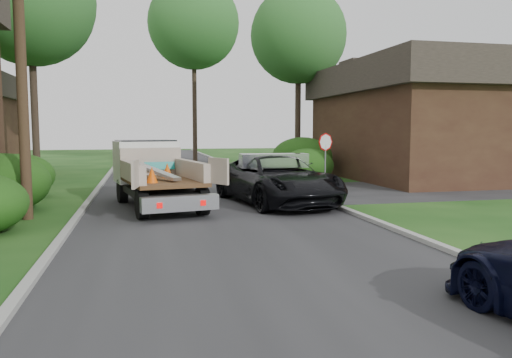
{
  "coord_description": "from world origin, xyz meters",
  "views": [
    {
      "loc": [
        -2.21,
        -10.49,
        2.59
      ],
      "look_at": [
        0.95,
        3.31,
        1.2
      ],
      "focal_mm": 35.0,
      "sensor_mm": 36.0,
      "label": 1
    }
  ],
  "objects_px": {
    "utility_pole": "(20,38)",
    "flatbed_truck": "(152,170)",
    "tree_right_far": "(298,36)",
    "tree_center_far": "(194,24)",
    "tree_left_far": "(30,2)",
    "stop_sign": "(325,150)",
    "house_right": "(428,120)",
    "black_pickup": "(277,179)"
  },
  "relations": [
    {
      "from": "utility_pole",
      "to": "flatbed_truck",
      "type": "xyz_separation_m",
      "value": [
        3.6,
        2.2,
        -3.96
      ]
    },
    {
      "from": "tree_right_far",
      "to": "tree_center_far",
      "type": "relative_size",
      "value": 0.79
    },
    {
      "from": "utility_pole",
      "to": "tree_left_far",
      "type": "distance_m",
      "value": 12.77
    },
    {
      "from": "stop_sign",
      "to": "tree_left_far",
      "type": "xyz_separation_m",
      "value": [
        -12.7,
        8.0,
        7.2
      ]
    },
    {
      "from": "house_right",
      "to": "tree_right_far",
      "type": "relative_size",
      "value": 1.13
    },
    {
      "from": "tree_left_far",
      "to": "tree_center_far",
      "type": "bearing_deg",
      "value": 53.84
    },
    {
      "from": "stop_sign",
      "to": "tree_left_far",
      "type": "bearing_deg",
      "value": 147.79
    },
    {
      "from": "stop_sign",
      "to": "tree_center_far",
      "type": "height_order",
      "value": "tree_center_far"
    },
    {
      "from": "house_right",
      "to": "utility_pole",
      "type": "bearing_deg",
      "value": -153.99
    },
    {
      "from": "stop_sign",
      "to": "tree_left_far",
      "type": "relative_size",
      "value": 0.2
    },
    {
      "from": "utility_pole",
      "to": "house_right",
      "type": "relative_size",
      "value": 0.77
    },
    {
      "from": "tree_right_far",
      "to": "black_pickup",
      "type": "xyz_separation_m",
      "value": [
        -5.1,
        -13.62,
        -7.62
      ]
    },
    {
      "from": "flatbed_truck",
      "to": "stop_sign",
      "type": "bearing_deg",
      "value": 3.55
    },
    {
      "from": "house_right",
      "to": "tree_right_far",
      "type": "height_order",
      "value": "tree_right_far"
    },
    {
      "from": "tree_left_far",
      "to": "flatbed_truck",
      "type": "distance_m",
      "value": 13.72
    },
    {
      "from": "house_right",
      "to": "black_pickup",
      "type": "height_order",
      "value": "house_right"
    },
    {
      "from": "tree_right_far",
      "to": "flatbed_truck",
      "type": "height_order",
      "value": "tree_right_far"
    },
    {
      "from": "utility_pole",
      "to": "house_right",
      "type": "xyz_separation_m",
      "value": [
        18.48,
        9.02,
        -2.01
      ]
    },
    {
      "from": "utility_pole",
      "to": "tree_center_far",
      "type": "height_order",
      "value": "tree_center_far"
    },
    {
      "from": "tree_center_far",
      "to": "flatbed_truck",
      "type": "height_order",
      "value": "tree_center_far"
    },
    {
      "from": "flatbed_truck",
      "to": "black_pickup",
      "type": "relative_size",
      "value": 1.01
    },
    {
      "from": "flatbed_truck",
      "to": "house_right",
      "type": "bearing_deg",
      "value": 13.78
    },
    {
      "from": "utility_pole",
      "to": "flatbed_truck",
      "type": "relative_size",
      "value": 1.6
    },
    {
      "from": "house_right",
      "to": "black_pickup",
      "type": "distance_m",
      "value": 13.25
    },
    {
      "from": "tree_right_far",
      "to": "black_pickup",
      "type": "height_order",
      "value": "tree_right_far"
    },
    {
      "from": "utility_pole",
      "to": "flatbed_truck",
      "type": "bearing_deg",
      "value": 31.49
    },
    {
      "from": "black_pickup",
      "to": "tree_center_far",
      "type": "bearing_deg",
      "value": 81.56
    },
    {
      "from": "utility_pole",
      "to": "black_pickup",
      "type": "relative_size",
      "value": 1.62
    },
    {
      "from": "stop_sign",
      "to": "black_pickup",
      "type": "bearing_deg",
      "value": -136.93
    },
    {
      "from": "stop_sign",
      "to": "black_pickup",
      "type": "height_order",
      "value": "stop_sign"
    },
    {
      "from": "utility_pole",
      "to": "tree_left_far",
      "type": "bearing_deg",
      "value": 99.54
    },
    {
      "from": "house_right",
      "to": "black_pickup",
      "type": "bearing_deg",
      "value": -144.3
    },
    {
      "from": "stop_sign",
      "to": "house_right",
      "type": "height_order",
      "value": "house_right"
    },
    {
      "from": "house_right",
      "to": "black_pickup",
      "type": "relative_size",
      "value": 2.1
    },
    {
      "from": "utility_pole",
      "to": "black_pickup",
      "type": "height_order",
      "value": "utility_pole"
    },
    {
      "from": "tree_right_far",
      "to": "flatbed_truck",
      "type": "distance_m",
      "value": 17.46
    },
    {
      "from": "utility_pole",
      "to": "house_right",
      "type": "distance_m",
      "value": 20.66
    },
    {
      "from": "tree_right_far",
      "to": "tree_center_far",
      "type": "bearing_deg",
      "value": 118.81
    },
    {
      "from": "utility_pole",
      "to": "tree_center_far",
      "type": "bearing_deg",
      "value": 73.35
    },
    {
      "from": "flatbed_truck",
      "to": "tree_right_far",
      "type": "bearing_deg",
      "value": 42.97
    },
    {
      "from": "tree_right_far",
      "to": "black_pickup",
      "type": "bearing_deg",
      "value": -110.53
    },
    {
      "from": "tree_left_far",
      "to": "black_pickup",
      "type": "bearing_deg",
      "value": -47.0
    }
  ]
}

